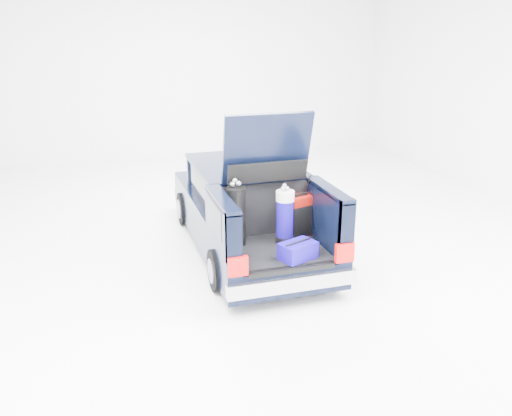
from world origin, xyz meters
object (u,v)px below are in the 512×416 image
object	(u,v)px
red_suitcase	(299,216)
blue_golf_bag	(285,216)
black_golf_bag	(236,216)
blue_duffel	(298,251)
car	(246,209)

from	to	relation	value
red_suitcase	blue_golf_bag	size ratio (longest dim) A/B	0.73
black_golf_bag	red_suitcase	bearing A→B (deg)	16.73
black_golf_bag	blue_duffel	bearing A→B (deg)	-35.74
car	red_suitcase	xyz separation A→B (m)	(0.50, -1.19, 0.23)
black_golf_bag	blue_duffel	distance (m)	1.03
red_suitcase	black_golf_bag	size ratio (longest dim) A/B	0.67
red_suitcase	blue_duffel	world-z (taller)	red_suitcase
car	blue_golf_bag	world-z (taller)	car
red_suitcase	black_golf_bag	world-z (taller)	black_golf_bag
red_suitcase	blue_duffel	distance (m)	0.90
car	blue_golf_bag	size ratio (longest dim) A/B	5.25
car	red_suitcase	bearing A→B (deg)	-67.28
blue_golf_bag	blue_duffel	xyz separation A→B (m)	(-0.02, -0.59, -0.28)
blue_golf_bag	blue_duffel	size ratio (longest dim) A/B	1.56
blue_golf_bag	blue_duffel	distance (m)	0.66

